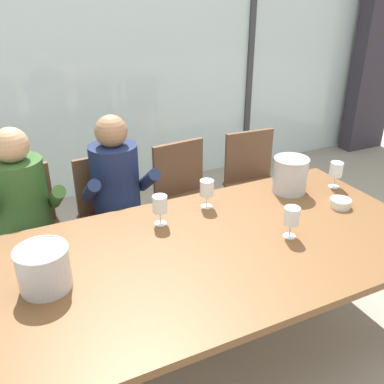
{
  "coord_description": "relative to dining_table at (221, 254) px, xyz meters",
  "views": [
    {
      "loc": [
        -0.94,
        -1.6,
        1.93
      ],
      "look_at": [
        0.0,
        0.35,
        0.87
      ],
      "focal_mm": 39.66,
      "sensor_mm": 36.0,
      "label": 1
    }
  ],
  "objects": [
    {
      "name": "ground",
      "position": [
        0.0,
        1.0,
        -0.66
      ],
      "size": [
        14.0,
        14.0,
        0.0
      ],
      "primitive_type": "plane",
      "color": "#9E9384"
    },
    {
      "name": "window_glass_panel",
      "position": [
        0.0,
        2.41,
        0.64
      ],
      "size": [
        7.47,
        0.03,
        2.6
      ],
      "primitive_type": "cube",
      "color": "silver",
      "rests_on": "ground"
    },
    {
      "name": "window_mullion_right",
      "position": [
        1.68,
        2.39,
        0.64
      ],
      "size": [
        0.06,
        0.06,
        2.6
      ],
      "primitive_type": "cube",
      "color": "#38383D",
      "rests_on": "ground"
    },
    {
      "name": "hillside_vineyard",
      "position": [
        0.0,
        6.76,
        0.37
      ],
      "size": [
        13.47,
        2.4,
        2.07
      ],
      "primitive_type": "cube",
      "color": "#568942",
      "rests_on": "ground"
    },
    {
      "name": "curtain_heavy_drape",
      "position": [
        3.38,
        2.23,
        0.64
      ],
      "size": [
        0.56,
        0.2,
        2.6
      ],
      "primitive_type": "cube",
      "color": "#332D38",
      "rests_on": "ground"
    },
    {
      "name": "dining_table",
      "position": [
        0.0,
        0.0,
        0.0
      ],
      "size": [
        2.27,
        1.19,
        0.72
      ],
      "color": "brown",
      "rests_on": "ground"
    },
    {
      "name": "chair_near_curtain",
      "position": [
        -0.88,
        1.03,
        -0.14
      ],
      "size": [
        0.45,
        0.45,
        0.89
      ],
      "rotation": [
        0.0,
        0.0,
        0.03
      ],
      "color": "brown",
      "rests_on": "ground"
    },
    {
      "name": "chair_left_of_center",
      "position": [
        -0.31,
        1.01,
        -0.14
      ],
      "size": [
        0.47,
        0.47,
        0.89
      ],
      "rotation": [
        0.0,
        0.0,
        0.07
      ],
      "color": "brown",
      "rests_on": "ground"
    },
    {
      "name": "chair_center",
      "position": [
        0.27,
        1.02,
        -0.14
      ],
      "size": [
        0.48,
        0.48,
        0.89
      ],
      "rotation": [
        0.0,
        0.0,
        0.1
      ],
      "color": "brown",
      "rests_on": "ground"
    },
    {
      "name": "chair_right_of_center",
      "position": [
        0.88,
        1.01,
        -0.14
      ],
      "size": [
        0.47,
        0.47,
        0.89
      ],
      "rotation": [
        0.0,
        0.0,
        -0.07
      ],
      "color": "brown",
      "rests_on": "ground"
    },
    {
      "name": "person_olive_shirt",
      "position": [
        -0.88,
        0.87,
        0.03
      ],
      "size": [
        0.47,
        0.62,
        1.21
      ],
      "rotation": [
        0.0,
        0.0,
        0.04
      ],
      "color": "#2D5123",
      "rests_on": "ground"
    },
    {
      "name": "person_navy_polo",
      "position": [
        -0.28,
        0.87,
        0.03
      ],
      "size": [
        0.46,
        0.61,
        1.21
      ],
      "rotation": [
        0.0,
        0.0,
        -0.01
      ],
      "color": "#192347",
      "rests_on": "ground"
    },
    {
      "name": "ice_bucket_primary",
      "position": [
        -0.87,
        0.04,
        0.16
      ],
      "size": [
        0.24,
        0.24,
        0.2
      ],
      "color": "#B7B7BC",
      "rests_on": "dining_table"
    },
    {
      "name": "ice_bucket_secondary",
      "position": [
        0.71,
        0.37,
        0.18
      ],
      "size": [
        0.23,
        0.23,
        0.23
      ],
      "color": "#B7B7BC",
      "rests_on": "dining_table"
    },
    {
      "name": "tasting_bowl",
      "position": [
        0.85,
        0.05,
        0.08
      ],
      "size": [
        0.13,
        0.13,
        0.05
      ],
      "primitive_type": "cylinder",
      "color": "silver",
      "rests_on": "dining_table"
    },
    {
      "name": "wine_glass_by_left_taster",
      "position": [
        0.13,
        0.41,
        0.18
      ],
      "size": [
        0.08,
        0.08,
        0.17
      ],
      "color": "silver",
      "rests_on": "dining_table"
    },
    {
      "name": "wine_glass_near_bucket",
      "position": [
        0.37,
        -0.09,
        0.18
      ],
      "size": [
        0.08,
        0.08,
        0.17
      ],
      "color": "silver",
      "rests_on": "dining_table"
    },
    {
      "name": "wine_glass_center_pour",
      "position": [
        -0.2,
        0.34,
        0.18
      ],
      "size": [
        0.08,
        0.08,
        0.17
      ],
      "color": "silver",
      "rests_on": "dining_table"
    },
    {
      "name": "wine_glass_by_right_taster",
      "position": [
        1.02,
        0.29,
        0.18
      ],
      "size": [
        0.08,
        0.08,
        0.17
      ],
      "color": "silver",
      "rests_on": "dining_table"
    }
  ]
}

